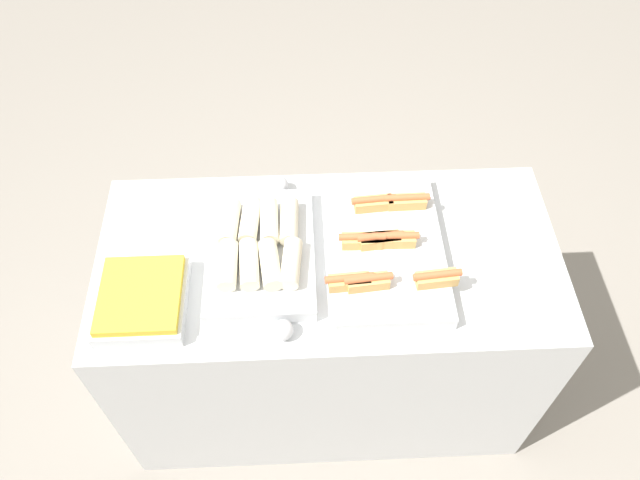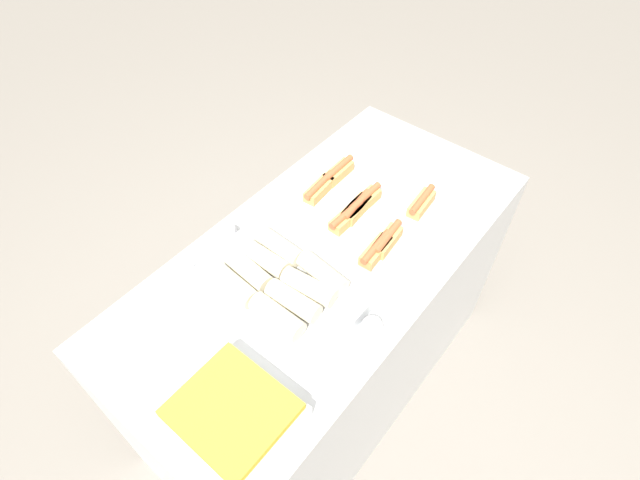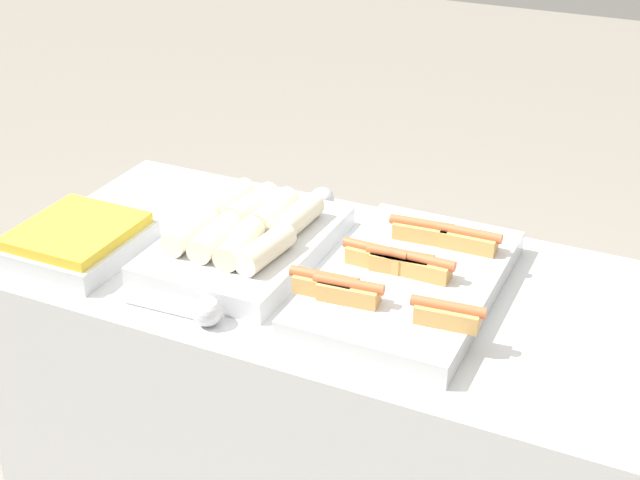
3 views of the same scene
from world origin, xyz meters
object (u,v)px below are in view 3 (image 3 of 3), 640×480
serving_spoon_far (320,200)px  tray_hotdogs (408,280)px  tray_side_front (78,241)px  serving_spoon_near (204,311)px  tray_wraps (246,238)px

serving_spoon_far → tray_hotdogs: bearing=-40.0°
tray_side_front → serving_spoon_far: bearing=47.9°
serving_spoon_near → tray_hotdogs: bearing=39.8°
tray_wraps → serving_spoon_near: size_ratio=2.11×
tray_side_front → serving_spoon_near: 0.41m
tray_hotdogs → tray_side_front: 0.73m
serving_spoon_near → tray_side_front: bearing=163.9°
tray_hotdogs → tray_wraps: tray_wraps is taller
tray_hotdogs → tray_wraps: (-0.38, 0.00, 0.01)m
tray_wraps → tray_hotdogs: bearing=-0.5°
tray_wraps → serving_spoon_far: 0.28m
tray_wraps → serving_spoon_near: 0.28m
tray_wraps → serving_spoon_far: (0.05, 0.27, -0.01)m
tray_side_front → serving_spoon_near: bearing=-16.1°
tray_side_front → serving_spoon_far: (0.39, 0.43, -0.01)m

